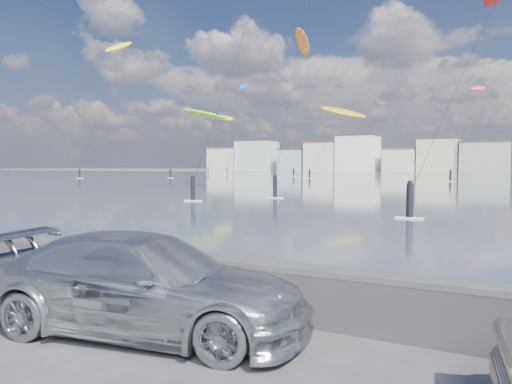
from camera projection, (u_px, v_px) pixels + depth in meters
ground at (72, 348)px, 7.52m from camera, size 700.00×700.00×0.00m
bay_water at (486, 181)px, 87.98m from camera, size 500.00×177.00×0.00m
far_shore_strip at (506, 172)px, 183.40m from camera, size 500.00×60.00×0.00m
seawall at (180, 275)px, 9.86m from camera, size 400.00×0.36×1.08m
far_buildings at (509, 155)px, 170.14m from camera, size 240.79×13.26×14.60m
car_silver at (145, 284)px, 8.22m from camera, size 5.88×3.22×1.62m
kitesurfer_3 at (222, 118)px, 159.36m from camera, size 9.96×9.05×19.70m
kitesurfer_4 at (302, 43)px, 128.82m from camera, size 4.54×14.48×37.80m
kitesurfer_5 at (343, 113)px, 111.68m from camera, size 10.53×17.24×16.81m
kitesurfer_6 at (477, 90)px, 91.35m from camera, size 5.54×15.37×18.01m
kitesurfer_7 at (203, 115)px, 109.31m from camera, size 11.14×10.68×15.85m
kitesurfer_8 at (243, 87)px, 159.00m from camera, size 5.46×14.82×29.78m
kitesurfer_19 at (118, 49)px, 109.63m from camera, size 3.97×14.50×31.23m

